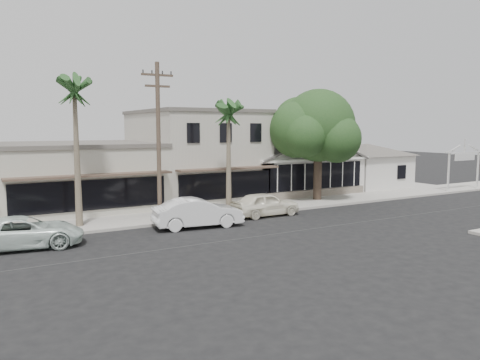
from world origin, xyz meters
TOP-DOWN VIEW (x-y plane):
  - ground at (0.00, 0.00)m, footprint 140.00×140.00m
  - sidewalk_north at (-8.00, 6.75)m, footprint 90.00×3.50m
  - corner_shop at (5.00, 12.47)m, footprint 10.40×8.60m
  - side_cottage at (13.20, 11.50)m, footprint 6.00×6.00m
  - arch_sign at (18.40, 5.30)m, footprint 4.12×0.12m
  - row_building_near at (-3.00, 13.50)m, footprint 8.00×10.00m
  - row_building_midnear at (-12.00, 13.50)m, footprint 10.00×10.00m
  - utility_pole at (-9.00, 5.20)m, footprint 1.80×0.24m
  - car_0 at (-2.44, 4.41)m, footprint 4.38×1.78m
  - car_1 at (-7.44, 3.52)m, footprint 5.08×2.35m
  - car_2 at (-16.17, 3.45)m, footprint 5.49×3.10m
  - shade_tree at (4.02, 7.57)m, footprint 7.43×6.72m
  - palm_east at (-4.30, 5.72)m, footprint 2.98×2.98m
  - palm_mid at (-13.14, 6.44)m, footprint 2.63×2.63m

SIDE VIEW (x-z plane):
  - ground at x=0.00m, z-range 0.00..0.00m
  - sidewalk_north at x=-8.00m, z-range 0.00..0.15m
  - car_2 at x=-16.17m, z-range 0.00..1.45m
  - car_0 at x=-2.44m, z-range 0.00..1.49m
  - car_1 at x=-7.44m, z-range 0.00..1.61m
  - side_cottage at x=13.20m, z-range 0.00..3.00m
  - row_building_midnear at x=-12.00m, z-range 0.00..4.20m
  - corner_shop at x=5.00m, z-range 0.07..5.17m
  - arch_sign at x=18.40m, z-range 1.18..5.13m
  - row_building_near at x=-3.00m, z-range 0.00..6.50m
  - utility_pole at x=-9.00m, z-range 0.29..9.29m
  - shade_tree at x=4.02m, z-range 1.31..9.55m
  - palm_east at x=-4.30m, z-range 2.64..10.12m
  - palm_mid at x=-13.14m, z-range 3.08..11.68m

